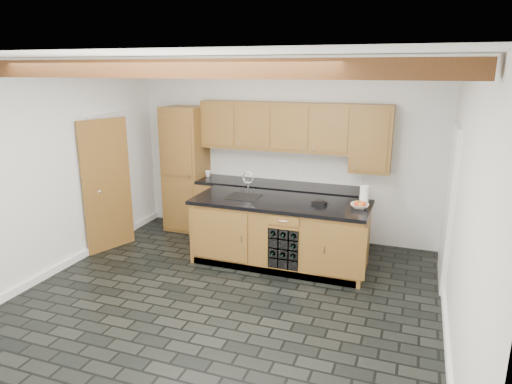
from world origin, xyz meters
TOP-DOWN VIEW (x-y plane):
  - ground at (0.00, 0.00)m, footprint 5.00×5.00m
  - room_shell at (-0.09, 0.53)m, footprint 5.01×5.00m
  - back_cabinetry at (-0.38, 2.24)m, footprint 3.65×0.62m
  - island at (0.31, 1.28)m, footprint 2.48×0.96m
  - faucet at (-0.25, 1.33)m, footprint 0.45×0.40m
  - kitchen_scale at (0.85, 1.29)m, footprint 0.21×0.15m
  - fruit_bowl at (1.38, 1.31)m, footprint 0.26×0.26m
  - fruit_cluster at (1.38, 1.31)m, footprint 0.16×0.17m
  - paper_towel at (1.42, 1.39)m, footprint 0.11×0.11m
  - mug at (-1.28, 2.27)m, footprint 0.13×0.13m

SIDE VIEW (x-z plane):
  - ground at x=0.00m, z-range 0.00..0.00m
  - island at x=0.31m, z-range 0.00..0.93m
  - kitchen_scale at x=0.85m, z-range 0.93..0.99m
  - fruit_bowl at x=1.38m, z-range 0.93..0.99m
  - faucet at x=-0.25m, z-range 0.79..1.14m
  - mug at x=-1.28m, z-range 0.93..1.03m
  - back_cabinetry at x=-0.38m, z-range -0.12..2.08m
  - fruit_cluster at x=1.38m, z-range 0.96..1.03m
  - paper_towel at x=1.42m, z-range 0.93..1.21m
  - room_shell at x=-0.09m, z-range -0.97..4.03m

